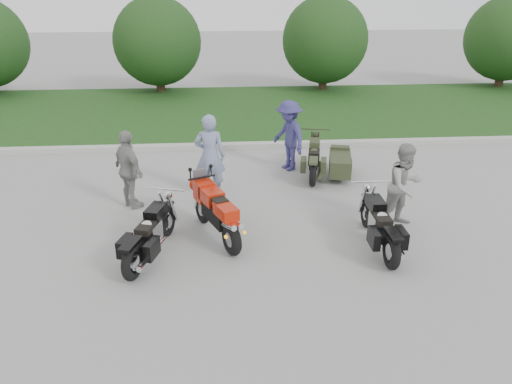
{
  "coord_description": "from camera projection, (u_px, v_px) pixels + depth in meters",
  "views": [
    {
      "loc": [
        -0.49,
        -8.06,
        4.7
      ],
      "look_at": [
        0.16,
        0.87,
        0.8
      ],
      "focal_mm": 35.0,
      "sensor_mm": 36.0,
      "label": 1
    }
  ],
  "objects": [
    {
      "name": "cruiser_left",
      "position": [
        149.0,
        237.0,
        8.86
      ],
      "size": [
        0.77,
        2.14,
        0.85
      ],
      "rotation": [
        0.0,
        0.0,
        -0.29
      ],
      "color": "black",
      "rests_on": "ground"
    },
    {
      "name": "tree_mid_left",
      "position": [
        157.0,
        42.0,
        20.55
      ],
      "size": [
        3.6,
        3.6,
        4.0
      ],
      "color": "#3F2B1C",
      "rests_on": "ground"
    },
    {
      "name": "tree_far_right",
      "position": [
        507.0,
        38.0,
        21.55
      ],
      "size": [
        3.6,
        3.6,
        4.0
      ],
      "color": "#3F2B1C",
      "rests_on": "ground"
    },
    {
      "name": "curb",
      "position": [
        238.0,
        146.0,
        14.73
      ],
      "size": [
        60.0,
        0.3,
        0.15
      ],
      "primitive_type": "cube",
      "color": "#ACA9A1",
      "rests_on": "ground"
    },
    {
      "name": "person_denim",
      "position": [
        289.0,
        136.0,
        12.82
      ],
      "size": [
        1.13,
        1.36,
        1.83
      ],
      "primitive_type": "imported",
      "rotation": [
        0.0,
        0.0,
        -1.11
      ],
      "color": "navy",
      "rests_on": "ground"
    },
    {
      "name": "cruiser_right",
      "position": [
        380.0,
        228.0,
        9.19
      ],
      "size": [
        0.36,
        2.19,
        0.84
      ],
      "rotation": [
        0.0,
        0.0,
        -0.0
      ],
      "color": "black",
      "rests_on": "ground"
    },
    {
      "name": "grass_strip",
      "position": [
        234.0,
        111.0,
        18.53
      ],
      "size": [
        60.0,
        8.0,
        0.14
      ],
      "primitive_type": "cube",
      "color": "#28561D",
      "rests_on": "ground"
    },
    {
      "name": "cruiser_sidecar",
      "position": [
        329.0,
        162.0,
        12.52
      ],
      "size": [
        1.31,
        2.15,
        0.84
      ],
      "rotation": [
        0.0,
        0.0,
        -0.2
      ],
      "color": "black",
      "rests_on": "ground"
    },
    {
      "name": "tree_mid_right",
      "position": [
        325.0,
        40.0,
        21.02
      ],
      "size": [
        3.6,
        3.6,
        4.0
      ],
      "color": "#3F2B1C",
      "rests_on": "ground"
    },
    {
      "name": "person_stripe",
      "position": [
        210.0,
        156.0,
        11.25
      ],
      "size": [
        0.76,
        0.55,
        1.92
      ],
      "primitive_type": "imported",
      "rotation": [
        0.0,
        0.0,
        3.0
      ],
      "color": "#7A84A6",
      "rests_on": "ground"
    },
    {
      "name": "person_grey",
      "position": [
        405.0,
        186.0,
        9.88
      ],
      "size": [
        1.04,
        0.96,
        1.73
      ],
      "primitive_type": "imported",
      "rotation": [
        0.0,
        0.0,
        0.45
      ],
      "color": "gray",
      "rests_on": "ground"
    },
    {
      "name": "ground",
      "position": [
        251.0,
        250.0,
        9.28
      ],
      "size": [
        80.0,
        80.0,
        0.0
      ],
      "primitive_type": "plane",
      "color": "#979792",
      "rests_on": "ground"
    },
    {
      "name": "sportbike_red",
      "position": [
        216.0,
        212.0,
        9.48
      ],
      "size": [
        0.97,
        1.95,
        0.98
      ],
      "rotation": [
        0.0,
        0.0,
        0.4
      ],
      "color": "black",
      "rests_on": "ground"
    },
    {
      "name": "person_back",
      "position": [
        129.0,
        170.0,
        10.68
      ],
      "size": [
        0.97,
        1.07,
        1.75
      ],
      "primitive_type": "imported",
      "rotation": [
        0.0,
        0.0,
        2.24
      ],
      "color": "gray",
      "rests_on": "ground"
    }
  ]
}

